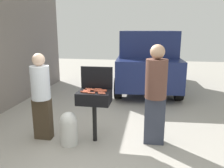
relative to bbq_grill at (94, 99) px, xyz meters
name	(u,v)px	position (x,y,z in m)	size (l,w,h in m)	color
ground_plane	(92,145)	(-0.01, -0.19, -0.82)	(24.00, 24.00, 0.00)	#9E998E
bbq_grill	(94,99)	(0.00, 0.00, 0.00)	(0.60, 0.44, 0.97)	black
grill_lid_open	(97,78)	(0.00, 0.22, 0.36)	(0.60, 0.05, 0.42)	black
hot_dog_0	(94,89)	(-0.02, 0.10, 0.16)	(0.03, 0.03, 0.13)	#C6593D
hot_dog_1	(102,92)	(0.15, -0.07, 0.16)	(0.03, 0.03, 0.13)	#B74C33
hot_dog_2	(86,92)	(-0.11, -0.11, 0.16)	(0.03, 0.03, 0.13)	#B74C33
hot_dog_3	(91,93)	(-0.01, -0.14, 0.16)	(0.03, 0.03, 0.13)	#C6593D
hot_dog_4	(100,90)	(0.10, 0.05, 0.16)	(0.03, 0.03, 0.13)	#B74C33
hot_dog_5	(103,91)	(0.17, 0.02, 0.16)	(0.03, 0.03, 0.13)	#AD4228
hot_dog_6	(84,92)	(-0.16, -0.08, 0.16)	(0.03, 0.03, 0.13)	#AD4228
hot_dog_7	(98,91)	(0.07, -0.01, 0.16)	(0.03, 0.03, 0.13)	#B74C33
hot_dog_8	(91,90)	(-0.08, 0.06, 0.16)	(0.03, 0.03, 0.13)	#B74C33
hot_dog_9	(102,93)	(0.17, -0.14, 0.16)	(0.03, 0.03, 0.13)	#C6593D
hot_dog_10	(98,89)	(0.04, 0.14, 0.16)	(0.03, 0.03, 0.13)	#B74C33
hot_dog_11	(87,90)	(-0.14, 0.01, 0.16)	(0.03, 0.03, 0.13)	#B74C33
hot_dog_12	(89,89)	(-0.14, 0.13, 0.16)	(0.03, 0.03, 0.13)	#C6593D
hot_dog_13	(87,91)	(-0.13, -0.04, 0.16)	(0.03, 0.03, 0.13)	#C6593D
hot_dog_14	(103,90)	(0.15, 0.08, 0.16)	(0.03, 0.03, 0.13)	#AD4228
propane_tank	(69,128)	(-0.44, -0.20, -0.50)	(0.32, 0.32, 0.62)	silver
person_left	(41,94)	(-1.00, -0.06, 0.07)	(0.35, 0.35, 1.65)	#3F3323
person_right	(156,92)	(1.10, 0.11, 0.17)	(0.38, 0.38, 1.82)	#333847
parked_minivan	(147,59)	(0.85, 4.32, 0.20)	(2.27, 4.52, 2.02)	navy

